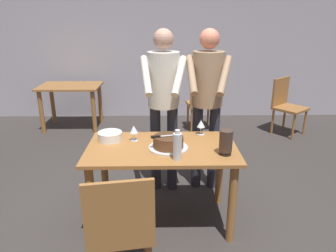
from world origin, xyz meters
TOP-DOWN VIEW (x-y plane):
  - ground_plane at (0.00, 0.00)m, footprint 14.00×14.00m
  - back_wall at (0.00, 3.37)m, footprint 10.00×0.12m
  - main_dining_table at (0.00, 0.00)m, footprint 1.31×0.75m
  - cake_on_platter at (0.06, -0.03)m, footprint 0.34×0.34m
  - cake_knife at (-0.01, -0.05)m, footprint 0.27×0.08m
  - plate_stack at (-0.47, 0.16)m, footprint 0.22×0.22m
  - wine_glass_near at (-0.25, 0.15)m, footprint 0.08×0.08m
  - wine_glass_far at (0.37, 0.30)m, footprint 0.08×0.08m
  - water_bottle at (0.12, -0.26)m, footprint 0.07×0.07m
  - hurricane_lamp at (0.52, -0.17)m, footprint 0.11×0.11m
  - person_cutting_cake at (0.02, 0.59)m, footprint 0.47×0.56m
  - person_standing_beside at (0.47, 0.62)m, footprint 0.46×0.57m
  - chair_near_side at (-0.28, -0.75)m, footprint 0.50×0.50m
  - background_table at (-1.54, 2.67)m, footprint 1.00×0.70m
  - background_chair_0 at (2.01, 2.34)m, footprint 0.62×0.62m
  - background_chair_1 at (0.66, 2.49)m, footprint 0.48×0.48m

SIDE VIEW (x-z plane):
  - ground_plane at x=0.00m, z-range 0.00..0.00m
  - chair_near_side at x=-0.28m, z-range 0.04..0.94m
  - background_chair_0 at x=2.01m, z-range 0.04..0.94m
  - background_chair_1 at x=0.66m, z-range 0.04..0.94m
  - background_table at x=-1.54m, z-range 0.21..0.95m
  - main_dining_table at x=0.00m, z-range 0.24..0.99m
  - plate_stack at x=-0.47m, z-range 0.75..0.83m
  - cake_on_platter at x=0.06m, z-range 0.75..0.86m
  - wine_glass_near at x=-0.25m, z-range 0.78..0.92m
  - wine_glass_far at x=0.37m, z-range 0.78..0.92m
  - hurricane_lamp at x=0.52m, z-range 0.75..0.96m
  - water_bottle at x=0.12m, z-range 0.74..0.99m
  - cake_knife at x=-0.01m, z-range 0.86..0.88m
  - person_cutting_cake at x=0.02m, z-range 0.22..1.94m
  - person_standing_beside at x=0.47m, z-range 0.22..1.94m
  - back_wall at x=0.00m, z-range 0.00..2.70m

